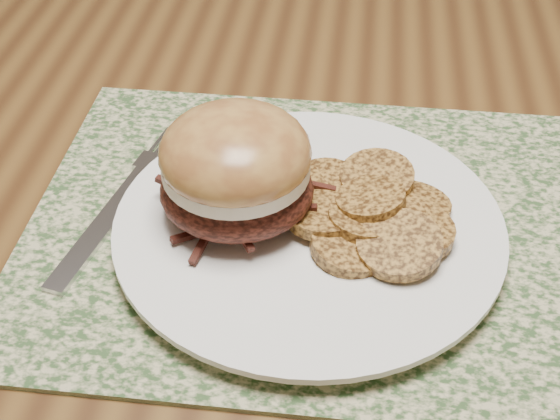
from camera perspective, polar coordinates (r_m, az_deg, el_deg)
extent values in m
cube|color=brown|center=(0.71, -2.43, 5.93)|extent=(1.50, 0.90, 0.04)
cube|color=#324F28|center=(0.57, 4.16, -1.29)|extent=(0.45, 0.33, 0.00)
cylinder|color=white|center=(0.55, 2.11, -1.38)|extent=(0.26, 0.26, 0.02)
ellipsoid|color=black|center=(0.54, -3.17, 1.52)|extent=(0.12, 0.11, 0.04)
cylinder|color=beige|center=(0.53, -3.25, 3.25)|extent=(0.11, 0.11, 0.01)
ellipsoid|color=#A87437|center=(0.52, -3.30, 4.20)|extent=(0.11, 0.11, 0.06)
cylinder|color=#A67430|center=(0.57, 3.86, 1.69)|extent=(0.07, 0.07, 0.01)
cylinder|color=#A67430|center=(0.57, 7.10, 2.38)|extent=(0.08, 0.08, 0.02)
cylinder|color=#A67430|center=(0.56, 9.55, 0.39)|extent=(0.08, 0.08, 0.02)
cylinder|color=#A67430|center=(0.54, 3.11, -0.37)|extent=(0.07, 0.08, 0.02)
cylinder|color=#A67430|center=(0.54, 6.67, 0.77)|extent=(0.06, 0.06, 0.02)
cylinder|color=#A67430|center=(0.54, 9.84, -1.49)|extent=(0.06, 0.06, 0.01)
cylinder|color=#A67430|center=(0.52, 5.20, -2.65)|extent=(0.07, 0.07, 0.02)
cylinder|color=#A67430|center=(0.52, 8.73, -2.52)|extent=(0.07, 0.07, 0.02)
cylinder|color=#A67430|center=(0.57, 3.22, 1.96)|extent=(0.06, 0.06, 0.02)
cylinder|color=#A67430|center=(0.54, 6.15, -0.68)|extent=(0.06, 0.06, 0.02)
cube|color=#B5B5BC|center=(0.58, -12.83, -1.13)|extent=(0.04, 0.14, 0.00)
cube|color=#B5B5BC|center=(0.63, -9.38, 3.45)|extent=(0.03, 0.03, 0.00)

